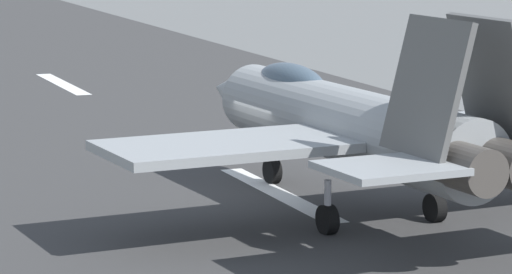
# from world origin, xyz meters

# --- Properties ---
(ground_plane) EXTENTS (400.00, 400.00, 0.00)m
(ground_plane) POSITION_xyz_m (0.00, 0.00, 0.00)
(ground_plane) COLOR slate
(runway_strip) EXTENTS (240.00, 26.00, 0.02)m
(runway_strip) POSITION_xyz_m (-0.02, 0.00, 0.01)
(runway_strip) COLOR #373636
(runway_strip) RESTS_ON ground
(fighter_jet) EXTENTS (16.29, 14.43, 5.69)m
(fighter_jet) POSITION_xyz_m (-3.71, -0.74, 2.49)
(fighter_jet) COLOR gray
(fighter_jet) RESTS_ON ground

